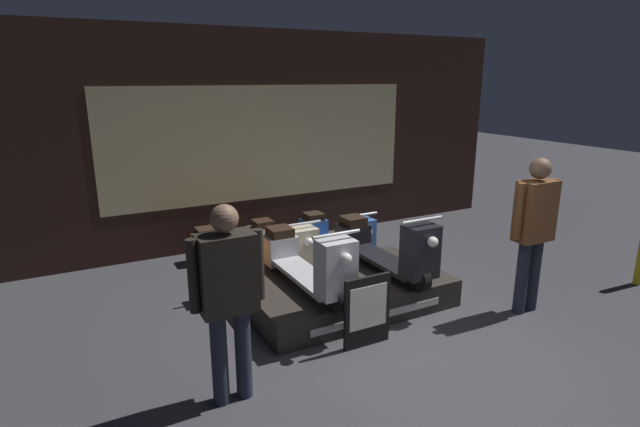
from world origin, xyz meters
TOP-DOWN VIEW (x-y plane):
  - ground_plane at (0.00, 0.00)m, footprint 30.00×30.00m
  - shop_wall_back at (0.00, 4.07)m, footprint 8.72×0.09m
  - display_platform at (-0.09, 1.49)m, footprint 2.25×1.36m
  - scooter_display_left at (-0.60, 1.44)m, footprint 0.50×1.74m
  - scooter_display_right at (0.41, 1.44)m, footprint 0.50×1.74m
  - scooter_backrow_0 at (-1.10, 2.86)m, footprint 0.50×1.74m
  - scooter_backrow_1 at (-0.26, 2.86)m, footprint 0.50×1.74m
  - scooter_backrow_2 at (0.58, 2.86)m, footprint 0.50×1.74m
  - person_left_browsing at (-1.79, 0.40)m, footprint 0.59×0.24m
  - person_right_browsing at (1.59, 0.40)m, footprint 0.58×0.24m
  - price_sign_board at (-0.38, 0.60)m, footprint 0.50×0.04m

SIDE VIEW (x-z plane):
  - ground_plane at x=0.00m, z-range 0.00..0.00m
  - display_platform at x=-0.09m, z-range 0.00..0.32m
  - scooter_backrow_0 at x=-1.10m, z-range -0.10..0.70m
  - scooter_backrow_1 at x=-0.26m, z-range -0.10..0.70m
  - scooter_backrow_2 at x=0.58m, z-range -0.10..0.70m
  - price_sign_board at x=-0.38m, z-range 0.00..0.72m
  - scooter_display_left at x=-0.60m, z-range 0.22..1.02m
  - scooter_display_right at x=0.41m, z-range 0.22..1.02m
  - person_left_browsing at x=-1.79m, z-range 0.14..1.77m
  - person_right_browsing at x=1.59m, z-range 0.15..1.87m
  - shop_wall_back at x=0.00m, z-range 0.00..3.20m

